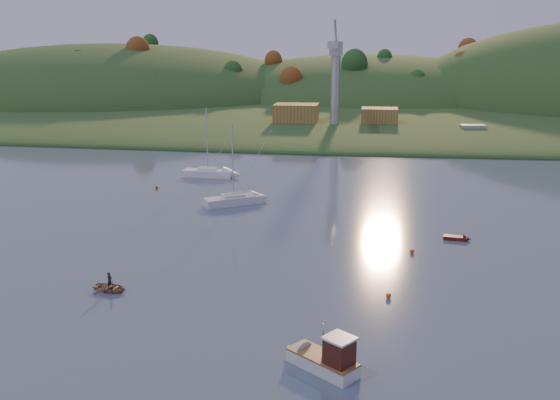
# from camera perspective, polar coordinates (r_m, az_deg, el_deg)

# --- Properties ---
(ground) EXTENTS (500.00, 500.00, 0.00)m
(ground) POSITION_cam_1_polar(r_m,az_deg,el_deg) (42.85, -7.89, -17.59)
(ground) COLOR #3A4B5F
(ground) RESTS_ON ground
(far_shore) EXTENTS (620.00, 220.00, 1.50)m
(far_shore) POSITION_cam_1_polar(r_m,az_deg,el_deg) (266.02, 5.98, 9.34)
(far_shore) COLOR #26461C
(far_shore) RESTS_ON ground
(shore_slope) EXTENTS (640.00, 150.00, 7.00)m
(shore_slope) POSITION_cam_1_polar(r_m,az_deg,el_deg) (201.39, 5.18, 7.80)
(shore_slope) COLOR #26461C
(shore_slope) RESTS_ON ground
(hill_left) EXTENTS (170.00, 140.00, 44.00)m
(hill_left) POSITION_cam_1_polar(r_m,az_deg,el_deg) (256.52, -15.10, 8.76)
(hill_left) COLOR #26461C
(hill_left) RESTS_ON ground
(hill_center) EXTENTS (140.00, 120.00, 36.00)m
(hill_center) POSITION_cam_1_polar(r_m,az_deg,el_deg) (245.88, 8.13, 8.88)
(hill_center) COLOR #26461C
(hill_center) RESTS_ON ground
(hillside_trees) EXTENTS (280.00, 50.00, 32.00)m
(hillside_trees) POSITION_cam_1_polar(r_m,az_deg,el_deg) (221.25, 5.48, 8.37)
(hillside_trees) COLOR #1B4619
(hillside_trees) RESTS_ON ground
(wharf) EXTENTS (42.00, 16.00, 2.40)m
(wharf) POSITION_cam_1_polar(r_m,az_deg,el_deg) (158.39, 6.13, 6.46)
(wharf) COLOR slate
(wharf) RESTS_ON ground
(shed_west) EXTENTS (11.00, 8.00, 4.80)m
(shed_west) POSITION_cam_1_polar(r_m,az_deg,el_deg) (159.93, 1.48, 7.91)
(shed_west) COLOR olive
(shed_west) RESTS_ON wharf
(shed_east) EXTENTS (9.00, 7.00, 4.00)m
(shed_east) POSITION_cam_1_polar(r_m,az_deg,el_deg) (159.89, 9.08, 7.59)
(shed_east) COLOR olive
(shed_east) RESTS_ON wharf
(dock_crane) EXTENTS (3.20, 28.00, 20.30)m
(dock_crane) POSITION_cam_1_polar(r_m,az_deg,el_deg) (153.58, 5.09, 12.23)
(dock_crane) COLOR #B7B7BC
(dock_crane) RESTS_ON wharf
(fishing_boat) EXTENTS (6.20, 5.35, 4.02)m
(fishing_boat) POSITION_cam_1_polar(r_m,az_deg,el_deg) (45.66, 3.52, -14.05)
(fishing_boat) COLOR silver
(fishing_boat) RESTS_ON ground
(sailboat_near) EXTENTS (8.29, 6.57, 11.47)m
(sailboat_near) POSITION_cam_1_polar(r_m,az_deg,el_deg) (88.87, -4.28, 0.05)
(sailboat_near) COLOR silver
(sailboat_near) RESTS_ON ground
(sailboat_far) EXTENTS (8.65, 2.97, 11.84)m
(sailboat_far) POSITION_cam_1_polar(r_m,az_deg,el_deg) (107.79, -6.60, 2.53)
(sailboat_far) COLOR white
(sailboat_far) RESTS_ON ground
(canoe) EXTENTS (3.62, 2.86, 0.68)m
(canoe) POSITION_cam_1_polar(r_m,az_deg,el_deg) (60.57, -15.27, -7.75)
(canoe) COLOR #987354
(canoe) RESTS_ON ground
(paddler) EXTENTS (0.48, 0.64, 1.61)m
(paddler) POSITION_cam_1_polar(r_m,az_deg,el_deg) (60.40, -15.30, -7.33)
(paddler) COLOR black
(paddler) RESTS_ON ground
(red_tender) EXTENTS (3.24, 1.50, 1.06)m
(red_tender) POSITION_cam_1_polar(r_m,az_deg,el_deg) (75.94, 16.17, -3.39)
(red_tender) COLOR #55100C
(red_tender) RESTS_ON ground
(work_vessel) EXTENTS (13.72, 6.62, 3.38)m
(work_vessel) POSITION_cam_1_polar(r_m,az_deg,el_deg) (156.19, 17.19, 5.80)
(work_vessel) COLOR slate
(work_vessel) RESTS_ON ground
(buoy_0) EXTENTS (0.50, 0.50, 0.50)m
(buoy_0) POSITION_cam_1_polar(r_m,az_deg,el_deg) (57.82, 9.90, -8.61)
(buoy_0) COLOR #EE4A0C
(buoy_0) RESTS_ON ground
(buoy_1) EXTENTS (0.50, 0.50, 0.50)m
(buoy_1) POSITION_cam_1_polar(r_m,az_deg,el_deg) (69.99, 11.98, -4.61)
(buoy_1) COLOR #EE4A0C
(buoy_1) RESTS_ON ground
(buoy_2) EXTENTS (0.50, 0.50, 0.50)m
(buoy_2) POSITION_cam_1_polar(r_m,az_deg,el_deg) (100.22, -11.21, 1.16)
(buoy_2) COLOR #EE4A0C
(buoy_2) RESTS_ON ground
(buoy_3) EXTENTS (0.50, 0.50, 0.50)m
(buoy_3) POSITION_cam_1_polar(r_m,az_deg,el_deg) (91.57, -1.99, 0.19)
(buoy_3) COLOR #EE4A0C
(buoy_3) RESTS_ON ground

